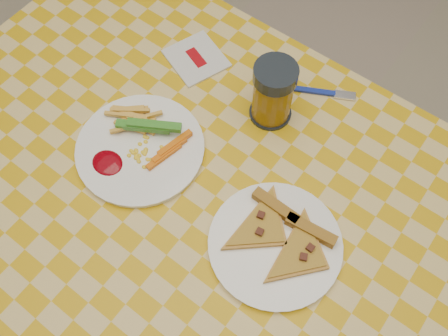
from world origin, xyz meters
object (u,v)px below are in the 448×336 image
at_px(plate_left, 140,149).
at_px(plate_right, 275,245).
at_px(drink_glass, 273,93).
at_px(table, 205,225).

height_order(plate_left, plate_right, same).
height_order(plate_right, drink_glass, drink_glass).
relative_size(table, plate_left, 5.29).
relative_size(plate_right, drink_glass, 1.67).
xyz_separation_m(table, plate_right, (0.14, 0.02, 0.08)).
bearing_deg(drink_glass, plate_left, -124.13).
bearing_deg(table, plate_right, 8.32).
distance_m(plate_left, drink_glass, 0.28).
bearing_deg(drink_glass, plate_right, -54.03).
relative_size(plate_left, plate_right, 1.06).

